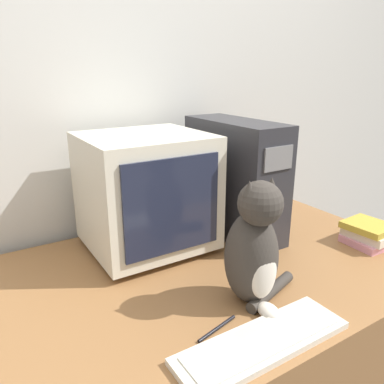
% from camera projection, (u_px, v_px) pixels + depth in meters
% --- Properties ---
extents(wall_back, '(7.00, 0.05, 2.50)m').
position_uv_depth(wall_back, '(117.00, 108.00, 1.53)').
color(wall_back, silver).
rests_on(wall_back, ground_plane).
extents(desk, '(1.72, 0.96, 0.75)m').
position_uv_depth(desk, '(187.00, 365.00, 1.36)').
color(desk, olive).
rests_on(desk, ground_plane).
extents(crt_monitor, '(0.43, 0.40, 0.43)m').
position_uv_depth(crt_monitor, '(146.00, 192.00, 1.36)').
color(crt_monitor, beige).
rests_on(crt_monitor, desk).
extents(computer_tower, '(0.18, 0.47, 0.46)m').
position_uv_depth(computer_tower, '(234.00, 178.00, 1.50)').
color(computer_tower, '#28282D').
rests_on(computer_tower, desk).
extents(keyboard, '(0.47, 0.14, 0.02)m').
position_uv_depth(keyboard, '(263.00, 342.00, 0.92)').
color(keyboard, silver).
rests_on(keyboard, desk).
extents(cat, '(0.26, 0.21, 0.38)m').
position_uv_depth(cat, '(254.00, 250.00, 1.04)').
color(cat, '#38332D').
rests_on(cat, desk).
extents(book_stack, '(0.17, 0.18, 0.09)m').
position_uv_depth(book_stack, '(369.00, 234.00, 1.44)').
color(book_stack, pink).
rests_on(book_stack, desk).
extents(pen, '(0.14, 0.04, 0.01)m').
position_uv_depth(pen, '(217.00, 328.00, 0.97)').
color(pen, black).
rests_on(pen, desk).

